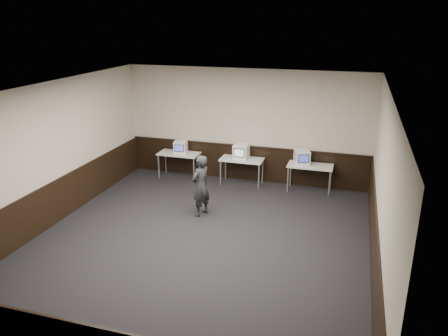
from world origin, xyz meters
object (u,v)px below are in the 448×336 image
object	(u,v)px
emac_left	(181,147)
emac_right	(302,157)
emac_center	(241,151)
desk_center	(242,161)
desk_right	(310,168)
person	(201,186)
desk_left	(179,155)

from	to	relation	value
emac_left	emac_right	xyz separation A→B (m)	(3.51, 0.02, 0.01)
emac_center	emac_right	size ratio (longest dim) A/B	0.88
emac_left	emac_right	bearing A→B (deg)	-8.86
desk_center	emac_center	size ratio (longest dim) A/B	2.67
desk_right	emac_left	bearing A→B (deg)	179.80
emac_right	emac_center	bearing A→B (deg)	160.56
desk_right	person	xyz separation A→B (m)	(-2.31, -2.27, 0.07)
emac_right	person	xyz separation A→B (m)	(-2.07, -2.30, -0.20)
desk_left	emac_right	xyz separation A→B (m)	(3.56, 0.03, 0.26)
emac_right	person	distance (m)	3.10
emac_left	emac_center	bearing A→B (deg)	-8.75
emac_right	desk_left	bearing A→B (deg)	160.88
desk_right	emac_left	xyz separation A→B (m)	(-3.75, 0.01, 0.25)
emac_center	person	bearing A→B (deg)	-98.10
emac_left	person	bearing A→B (deg)	-67.05
desk_center	emac_right	bearing A→B (deg)	1.14
emac_left	emac_center	xyz separation A→B (m)	(1.82, 0.01, 0.02)
desk_right	emac_left	distance (m)	3.75
desk_center	desk_right	xyz separation A→B (m)	(1.90, 0.00, 0.00)
desk_left	desk_center	bearing A→B (deg)	0.00
desk_center	person	world-z (taller)	person
desk_center	emac_right	distance (m)	1.68
emac_left	person	size ratio (longest dim) A/B	0.29
emac_right	person	size ratio (longest dim) A/B	0.34
desk_center	person	xyz separation A→B (m)	(-0.41, -2.27, 0.07)
desk_right	emac_right	distance (m)	0.36
emac_right	emac_left	bearing A→B (deg)	160.67
desk_right	emac_right	xyz separation A→B (m)	(-0.24, 0.03, 0.26)
desk_left	desk_center	distance (m)	1.90
desk_left	person	xyz separation A→B (m)	(1.49, -2.27, 0.07)
emac_left	person	distance (m)	2.70
desk_left	emac_left	distance (m)	0.26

